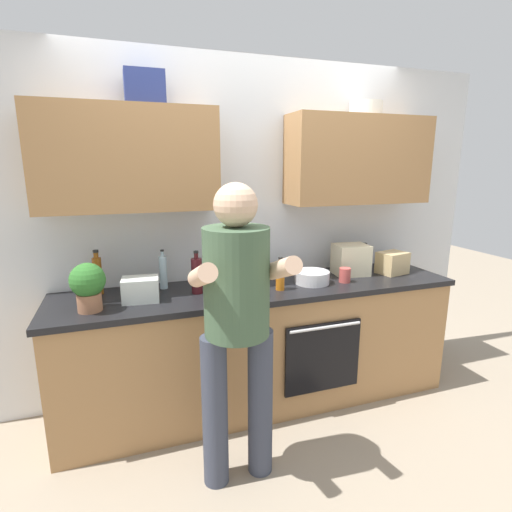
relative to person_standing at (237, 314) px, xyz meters
name	(u,v)px	position (x,y,z in m)	size (l,w,h in m)	color
ground_plane	(262,400)	(0.37, 0.66, -0.98)	(12.00, 12.00, 0.00)	gray
back_wall_unit	(250,200)	(0.37, 0.93, 0.51)	(4.00, 0.38, 2.50)	silver
counter	(262,345)	(0.38, 0.66, -0.53)	(2.84, 0.67, 0.90)	#A37547
person_standing	(237,314)	(0.00, 0.00, 0.00)	(0.49, 0.45, 1.66)	#383D4C
bottle_syrup	(98,275)	(-0.71, 0.86, 0.05)	(0.06, 0.06, 0.30)	#8C4C14
bottle_oil	(230,268)	(0.20, 0.86, 0.02)	(0.07, 0.07, 0.25)	olive
bottle_soy	(364,258)	(1.34, 0.86, 0.00)	(0.08, 0.08, 0.21)	black
bottle_juice	(280,277)	(0.47, 0.55, 0.01)	(0.06, 0.06, 0.23)	orange
bottle_wine	(197,275)	(-0.09, 0.66, 0.04)	(0.07, 0.07, 0.29)	#471419
bottle_water	(163,272)	(-0.29, 0.84, 0.04)	(0.05, 0.05, 0.28)	silver
cup_ceramic	(345,275)	(0.99, 0.57, -0.03)	(0.08, 0.08, 0.11)	#BF4C47
mixing_bowl	(312,277)	(0.75, 0.62, -0.04)	(0.25, 0.25, 0.09)	silver
knife_block	(245,279)	(0.20, 0.51, 0.03)	(0.10, 0.14, 0.28)	brown
potted_herb	(88,285)	(-0.75, 0.54, 0.08)	(0.20, 0.20, 0.29)	#9E6647
grocery_bag_bread	(393,263)	(1.47, 0.66, 0.00)	(0.22, 0.17, 0.17)	tan
grocery_bag_produce	(141,289)	(-0.45, 0.63, -0.01)	(0.22, 0.16, 0.15)	silver
grocery_bag_rice	(351,260)	(1.14, 0.74, 0.04)	(0.25, 0.21, 0.24)	beige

